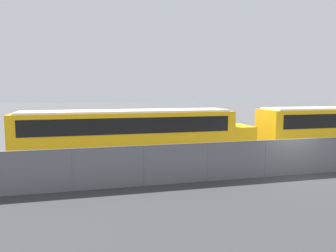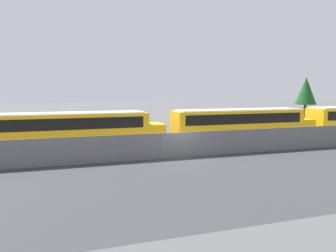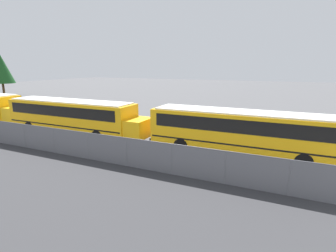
{
  "view_description": "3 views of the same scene",
  "coord_description": "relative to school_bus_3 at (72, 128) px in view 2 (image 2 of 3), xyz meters",
  "views": [
    {
      "loc": [
        -10.02,
        -13.93,
        4.23
      ],
      "look_at": [
        -5.08,
        5.14,
        2.07
      ],
      "focal_mm": 35.0,
      "sensor_mm": 36.0,
      "label": 1
    },
    {
      "loc": [
        -8.18,
        -21.73,
        4.88
      ],
      "look_at": [
        0.66,
        4.89,
        1.74
      ],
      "focal_mm": 35.0,
      "sensor_mm": 36.0,
      "label": 2
    },
    {
      "loc": [
        -4.94,
        -12.72,
        6.03
      ],
      "look_at": [
        -12.38,
        3.55,
        1.9
      ],
      "focal_mm": 28.0,
      "sensor_mm": 36.0,
      "label": 3
    }
  ],
  "objects": [
    {
      "name": "road_strip",
      "position": [
        7.28,
        -10.92,
        -1.85
      ],
      "size": [
        163.34,
        12.0,
        0.01
      ],
      "color": "#333335",
      "rests_on": "ground_plane"
    },
    {
      "name": "school_bus_4",
      "position": [
        15.0,
        -0.3,
        0.0
      ],
      "size": [
        14.09,
        2.6,
        3.08
      ],
      "color": "#EDA80F",
      "rests_on": "ground_plane"
    },
    {
      "name": "fence",
      "position": [
        7.28,
        -4.92,
        -0.92
      ],
      "size": [
        129.41,
        0.07,
        1.83
      ],
      "color": "#9EA0A5",
      "rests_on": "ground_plane"
    },
    {
      "name": "tree_1",
      "position": [
        35.93,
        15.53,
        2.76
      ],
      "size": [
        3.27,
        3.27,
        6.77
      ],
      "color": "#51381E",
      "rests_on": "ground_plane"
    },
    {
      "name": "ground_plane",
      "position": [
        7.28,
        -4.92,
        -1.85
      ],
      "size": [
        200.0,
        200.0,
        0.0
      ],
      "primitive_type": "plane",
      "color": "#4C4C4F"
    },
    {
      "name": "school_bus_3",
      "position": [
        0.0,
        0.0,
        0.0
      ],
      "size": [
        14.09,
        2.6,
        3.08
      ],
      "color": "#EDA80F",
      "rests_on": "ground_plane"
    }
  ]
}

